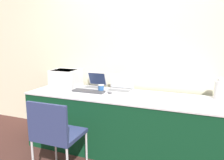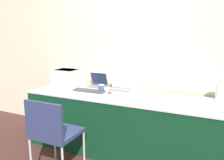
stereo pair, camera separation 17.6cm
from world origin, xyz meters
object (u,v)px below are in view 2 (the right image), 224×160
Objects in this scene: metal_pitcher at (221,91)px; laptop_right at (121,87)px; coffee_cup at (102,88)px; chair at (53,130)px; external_keyboard at (89,91)px; printer at (68,77)px; laptop_left at (96,84)px; mouse at (110,93)px.

laptop_right is at bearing -178.34° from metal_pitcher.
laptop_right reaches higher than coffee_cup.
external_keyboard is at bearing 91.31° from chair.
coffee_cup is at bearing -8.70° from printer.
printer is 2.09m from metal_pitcher.
mouse is (0.34, -0.25, -0.03)m from laptop_left.
laptop_right reaches higher than mouse.
printer is 6.20× the size of mouse.
chair is (-0.36, -1.00, -0.29)m from laptop_right.
laptop_right is 0.77× the size of external_keyboard.
laptop_left is 1.10m from chair.
laptop_right is 0.21m from mouse.
metal_pitcher reaches higher than laptop_right.
metal_pitcher reaches higher than external_keyboard.
coffee_cup is at bearing -149.46° from laptop_right.
laptop_right is at bearing 2.66° from printer.
laptop_left reaches higher than mouse.
external_keyboard is (0.46, -0.17, -0.13)m from printer.
mouse is 0.07× the size of chair.
mouse is at bearing 1.96° from external_keyboard.
external_keyboard is 0.31m from mouse.
chair is at bearing -87.12° from laptop_left.
printer is 1.47× the size of metal_pitcher.
printer is at bearing 168.47° from mouse.
metal_pitcher is (1.62, 0.24, 0.11)m from external_keyboard.
laptop_left is 0.27m from external_keyboard.
coffee_cup is 1.48m from metal_pitcher.
printer is 4.17× the size of coffee_cup.
metal_pitcher reaches higher than chair.
laptop_left is at bearing 134.50° from coffee_cup.
mouse reaches higher than external_keyboard.
printer is 0.45m from laptop_left.
chair is (0.48, -0.96, -0.38)m from printer.
laptop_left reaches higher than coffee_cup.
laptop_left is at bearing 179.24° from metal_pitcher.
chair is (-0.29, -0.81, -0.25)m from mouse.
coffee_cup is (-0.23, -0.13, -0.00)m from laptop_right.
printer is 1.14m from chair.
coffee_cup is 0.11× the size of chair.
metal_pitcher is at bearing 8.50° from external_keyboard.
mouse is 1.34m from metal_pitcher.
chair is at bearing -109.56° from mouse.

